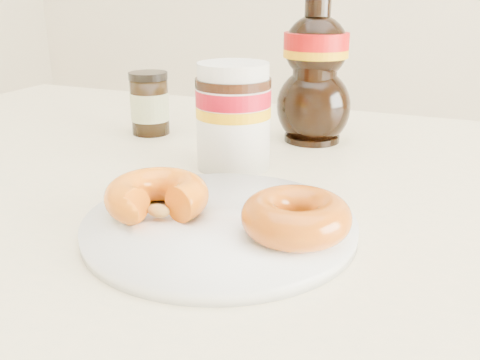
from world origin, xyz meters
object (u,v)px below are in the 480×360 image
at_px(plate, 220,224).
at_px(syrup_bottle, 315,69).
at_px(donut_bitten, 157,196).
at_px(donut_whole, 296,217).
at_px(nutella_jar, 233,112).
at_px(dark_jar, 150,104).
at_px(dining_table, 245,250).

height_order(plate, syrup_bottle, syrup_bottle).
distance_m(plate, donut_bitten, 0.07).
relative_size(donut_whole, nutella_jar, 0.73).
height_order(donut_bitten, nutella_jar, nutella_jar).
distance_m(donut_whole, dark_jar, 0.44).
height_order(dining_table, syrup_bottle, syrup_bottle).
bearing_deg(dining_table, donut_whole, -51.78).
height_order(donut_bitten, donut_whole, same).
bearing_deg(donut_bitten, plate, 27.44).
bearing_deg(donut_bitten, dark_jar, 141.05).
xyz_separation_m(plate, donut_whole, (0.08, -0.01, 0.02)).
bearing_deg(donut_whole, dark_jar, 138.46).
height_order(plate, donut_whole, donut_whole).
bearing_deg(syrup_bottle, plate, -89.32).
height_order(dining_table, donut_whole, donut_whole).
distance_m(donut_whole, syrup_bottle, 0.36).
bearing_deg(nutella_jar, plate, -70.58).
bearing_deg(plate, donut_bitten, -170.93).
xyz_separation_m(donut_whole, dark_jar, (-0.33, 0.29, 0.02)).
bearing_deg(dark_jar, syrup_bottle, 12.92).
bearing_deg(dark_jar, dining_table, -35.64).
bearing_deg(donut_whole, donut_bitten, -178.01).
xyz_separation_m(dining_table, dark_jar, (-0.23, 0.16, 0.13)).
distance_m(dining_table, plate, 0.15).
relative_size(plate, syrup_bottle, 1.21).
bearing_deg(dining_table, donut_bitten, -106.13).
relative_size(dining_table, plate, 5.41).
xyz_separation_m(plate, nutella_jar, (-0.06, 0.18, 0.06)).
xyz_separation_m(donut_bitten, syrup_bottle, (0.06, 0.35, 0.08)).
distance_m(dining_table, donut_whole, 0.20).
xyz_separation_m(donut_bitten, donut_whole, (0.14, 0.00, -0.00)).
distance_m(nutella_jar, dark_jar, 0.21).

